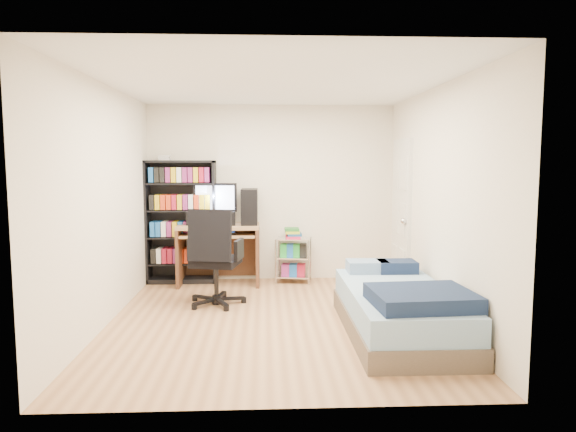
{
  "coord_description": "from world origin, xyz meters",
  "views": [
    {
      "loc": [
        -0.09,
        -5.37,
        1.69
      ],
      "look_at": [
        0.17,
        0.4,
        1.09
      ],
      "focal_mm": 32.0,
      "sensor_mm": 36.0,
      "label": 1
    }
  ],
  "objects_px": {
    "computer_desk": "(227,230)",
    "office_chair": "(215,275)",
    "media_shelf": "(181,220)",
    "bed": "(400,309)"
  },
  "relations": [
    {
      "from": "computer_desk",
      "to": "bed",
      "type": "xyz_separation_m",
      "value": [
        1.85,
        -2.26,
        -0.5
      ]
    },
    {
      "from": "media_shelf",
      "to": "bed",
      "type": "xyz_separation_m",
      "value": [
        2.5,
        -2.34,
        -0.63
      ]
    },
    {
      "from": "office_chair",
      "to": "bed",
      "type": "xyz_separation_m",
      "value": [
        1.91,
        -1.12,
        -0.12
      ]
    },
    {
      "from": "media_shelf",
      "to": "computer_desk",
      "type": "distance_m",
      "value": 0.67
    },
    {
      "from": "office_chair",
      "to": "bed",
      "type": "bearing_deg",
      "value": -19.29
    },
    {
      "from": "media_shelf",
      "to": "office_chair",
      "type": "distance_m",
      "value": 1.45
    },
    {
      "from": "office_chair",
      "to": "media_shelf",
      "type": "bearing_deg",
      "value": 126.51
    },
    {
      "from": "media_shelf",
      "to": "bed",
      "type": "height_order",
      "value": "media_shelf"
    },
    {
      "from": "computer_desk",
      "to": "office_chair",
      "type": "height_order",
      "value": "computer_desk"
    },
    {
      "from": "media_shelf",
      "to": "computer_desk",
      "type": "bearing_deg",
      "value": -7.54
    }
  ]
}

